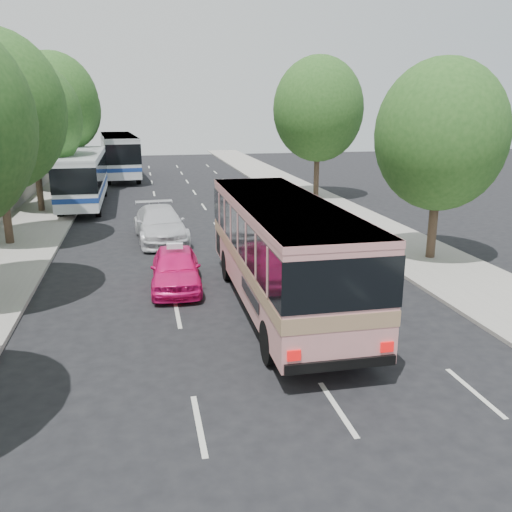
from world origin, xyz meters
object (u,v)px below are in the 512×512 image
object	(u,v)px
tour_coach_front	(83,174)
pink_taxi	(176,268)
pink_bus	(281,243)
tour_coach_rear	(119,152)
white_pickup	(160,224)

from	to	relation	value
tour_coach_front	pink_taxi	bearing A→B (deg)	-75.88
pink_taxi	pink_bus	bearing A→B (deg)	-37.99
tour_coach_front	tour_coach_rear	world-z (taller)	tour_coach_rear
tour_coach_front	white_pickup	bearing A→B (deg)	-67.91
white_pickup	tour_coach_rear	world-z (taller)	tour_coach_rear
white_pickup	tour_coach_rear	xyz separation A→B (m)	(-2.50, 23.96, 1.45)
pink_bus	tour_coach_rear	world-z (taller)	tour_coach_rear
tour_coach_front	tour_coach_rear	bearing A→B (deg)	81.96
white_pickup	tour_coach_rear	size ratio (longest dim) A/B	0.43
pink_taxi	white_pickup	xyz separation A→B (m)	(-0.25, 7.08, 0.07)
pink_bus	tour_coach_front	size ratio (longest dim) A/B	0.95
pink_taxi	tour_coach_front	distance (m)	18.03
pink_bus	pink_taxi	bearing A→B (deg)	139.30
pink_bus	tour_coach_rear	size ratio (longest dim) A/B	0.85
pink_bus	white_pickup	bearing A→B (deg)	109.06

